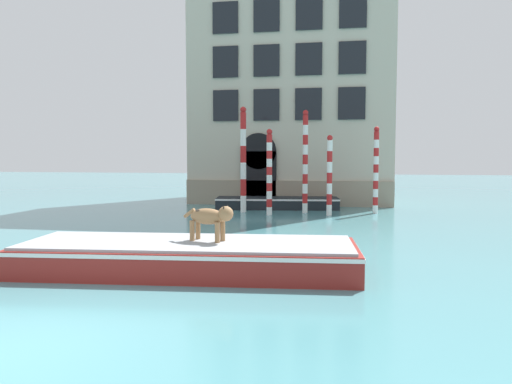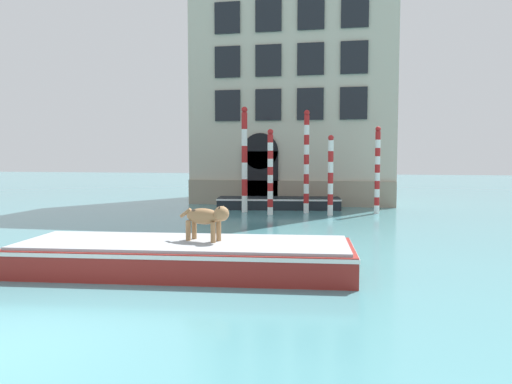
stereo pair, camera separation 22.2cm
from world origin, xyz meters
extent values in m
cube|color=#BCB29E|center=(1.45, 21.87, 7.10)|extent=(10.31, 6.00, 14.19)
cube|color=gray|center=(1.45, 18.82, 0.62)|extent=(10.31, 0.16, 1.24)
cube|color=black|center=(0.02, 18.81, 1.35)|extent=(1.80, 0.14, 2.70)
cylinder|color=black|center=(0.02, 18.81, 2.70)|extent=(1.80, 0.14, 1.80)
cube|color=black|center=(-1.65, 18.83, 4.97)|extent=(1.29, 0.10, 1.54)
cube|color=black|center=(0.42, 18.83, 4.97)|extent=(1.29, 0.10, 1.54)
cube|color=black|center=(2.48, 18.83, 4.97)|extent=(1.29, 0.10, 1.54)
cube|color=black|center=(4.54, 18.83, 4.97)|extent=(1.29, 0.10, 1.54)
cube|color=black|center=(-1.65, 18.83, 7.12)|extent=(1.29, 0.10, 1.54)
cube|color=black|center=(0.42, 18.83, 7.12)|extent=(1.29, 0.10, 1.54)
cube|color=black|center=(2.48, 18.83, 7.12)|extent=(1.29, 0.10, 1.54)
cube|color=black|center=(4.54, 18.83, 7.12)|extent=(1.29, 0.10, 1.54)
cube|color=black|center=(-1.65, 18.83, 9.27)|extent=(1.29, 0.10, 1.54)
cube|color=black|center=(0.42, 18.83, 9.27)|extent=(1.29, 0.10, 1.54)
cube|color=black|center=(2.48, 18.83, 9.27)|extent=(1.29, 0.10, 1.54)
cube|color=black|center=(4.54, 18.83, 9.27)|extent=(1.29, 0.10, 1.54)
cube|color=maroon|center=(1.02, 4.50, 0.30)|extent=(7.37, 3.01, 0.61)
cube|color=white|center=(1.02, 4.50, 0.55)|extent=(7.40, 3.05, 0.08)
cube|color=#9EA3A8|center=(1.02, 4.50, 0.64)|extent=(7.13, 2.80, 0.06)
cylinder|color=#997047|center=(1.73, 4.67, 0.88)|extent=(0.11, 0.11, 0.44)
cylinder|color=#997047|center=(1.68, 4.44, 0.88)|extent=(0.11, 0.11, 0.44)
cylinder|color=#997047|center=(1.13, 4.82, 0.88)|extent=(0.11, 0.11, 0.44)
cylinder|color=#997047|center=(1.08, 4.58, 0.88)|extent=(0.11, 0.11, 0.44)
ellipsoid|color=#997047|center=(1.40, 4.63, 1.20)|extent=(0.87, 0.53, 0.35)
ellipsoid|color=#382D23|center=(1.29, 4.66, 1.29)|extent=(0.40, 0.32, 0.12)
sphere|color=#997047|center=(1.84, 4.52, 1.27)|extent=(0.32, 0.32, 0.32)
cone|color=#382D23|center=(1.86, 4.61, 1.40)|extent=(0.10, 0.10, 0.13)
cone|color=#382D23|center=(1.82, 4.44, 1.40)|extent=(0.10, 0.10, 0.13)
cylinder|color=#997047|center=(0.97, 4.73, 1.25)|extent=(0.30, 0.14, 0.23)
cube|color=black|center=(1.18, 17.33, 0.26)|extent=(5.79, 2.21, 0.53)
cube|color=white|center=(1.18, 17.33, 0.47)|extent=(5.82, 2.24, 0.08)
cube|color=#9EA3A8|center=(1.18, 17.33, 0.24)|extent=(3.22, 1.51, 0.48)
cylinder|color=white|center=(2.58, 15.93, 0.21)|extent=(0.23, 0.23, 0.42)
cylinder|color=#B21E1E|center=(2.58, 15.93, 0.63)|extent=(0.23, 0.23, 0.42)
cylinder|color=white|center=(2.58, 15.93, 1.05)|extent=(0.23, 0.23, 0.42)
cylinder|color=#B21E1E|center=(2.58, 15.93, 1.47)|extent=(0.23, 0.23, 0.42)
cylinder|color=white|center=(2.58, 15.93, 1.90)|extent=(0.23, 0.23, 0.42)
cylinder|color=#B21E1E|center=(2.58, 15.93, 2.32)|extent=(0.23, 0.23, 0.42)
cylinder|color=white|center=(2.58, 15.93, 2.74)|extent=(0.23, 0.23, 0.42)
cylinder|color=#B21E1E|center=(2.58, 15.93, 3.16)|extent=(0.23, 0.23, 0.42)
cylinder|color=white|center=(2.58, 15.93, 3.58)|extent=(0.23, 0.23, 0.42)
cylinder|color=#B21E1E|center=(2.58, 15.93, 4.00)|extent=(0.23, 0.23, 0.42)
sphere|color=#B21E1E|center=(2.58, 15.93, 4.32)|extent=(0.24, 0.24, 0.24)
cylinder|color=white|center=(3.65, 15.21, 0.22)|extent=(0.22, 0.22, 0.44)
cylinder|color=#B21E1E|center=(3.65, 15.21, 0.67)|extent=(0.22, 0.22, 0.44)
cylinder|color=white|center=(3.65, 15.21, 1.11)|extent=(0.22, 0.22, 0.44)
cylinder|color=#B21E1E|center=(3.65, 15.21, 1.56)|extent=(0.22, 0.22, 0.44)
cylinder|color=white|center=(3.65, 15.21, 2.00)|extent=(0.22, 0.22, 0.44)
cylinder|color=#B21E1E|center=(3.65, 15.21, 2.45)|extent=(0.22, 0.22, 0.44)
cylinder|color=white|center=(3.65, 15.21, 2.89)|extent=(0.22, 0.22, 0.44)
sphere|color=#B21E1E|center=(3.65, 15.21, 3.21)|extent=(0.23, 0.23, 0.23)
cylinder|color=white|center=(1.17, 14.87, 0.17)|extent=(0.23, 0.23, 0.34)
cylinder|color=#B21E1E|center=(1.17, 14.87, 0.50)|extent=(0.23, 0.23, 0.34)
cylinder|color=white|center=(1.17, 14.87, 0.84)|extent=(0.23, 0.23, 0.34)
cylinder|color=#B21E1E|center=(1.17, 14.87, 1.18)|extent=(0.23, 0.23, 0.34)
cylinder|color=white|center=(1.17, 14.87, 1.51)|extent=(0.23, 0.23, 0.34)
cylinder|color=#B21E1E|center=(1.17, 14.87, 1.85)|extent=(0.23, 0.23, 0.34)
cylinder|color=white|center=(1.17, 14.87, 2.18)|extent=(0.23, 0.23, 0.34)
cylinder|color=#B21E1E|center=(1.17, 14.87, 2.52)|extent=(0.23, 0.23, 0.34)
cylinder|color=white|center=(1.17, 14.87, 2.86)|extent=(0.23, 0.23, 0.34)
cylinder|color=#B21E1E|center=(1.17, 14.87, 3.19)|extent=(0.23, 0.23, 0.34)
sphere|color=#B21E1E|center=(1.17, 14.87, 3.46)|extent=(0.24, 0.24, 0.24)
cylinder|color=white|center=(5.58, 16.28, 0.18)|extent=(0.22, 0.22, 0.35)
cylinder|color=#B21E1E|center=(5.58, 16.28, 0.53)|extent=(0.22, 0.22, 0.35)
cylinder|color=white|center=(5.58, 16.28, 0.88)|extent=(0.22, 0.22, 0.35)
cylinder|color=#B21E1E|center=(5.58, 16.28, 1.23)|extent=(0.22, 0.22, 0.35)
cylinder|color=white|center=(5.58, 16.28, 1.58)|extent=(0.22, 0.22, 0.35)
cylinder|color=#B21E1E|center=(5.58, 16.28, 1.93)|extent=(0.22, 0.22, 0.35)
cylinder|color=white|center=(5.58, 16.28, 2.28)|extent=(0.22, 0.22, 0.35)
cylinder|color=#B21E1E|center=(5.58, 16.28, 2.63)|extent=(0.22, 0.22, 0.35)
cylinder|color=white|center=(5.58, 16.28, 2.98)|extent=(0.22, 0.22, 0.35)
cylinder|color=#B21E1E|center=(5.58, 16.28, 3.33)|extent=(0.22, 0.22, 0.35)
sphere|color=#B21E1E|center=(5.58, 16.28, 3.61)|extent=(0.23, 0.23, 0.23)
cylinder|color=white|center=(-0.11, 15.72, 0.36)|extent=(0.25, 0.25, 0.73)
cylinder|color=#B21E1E|center=(-0.11, 15.72, 1.09)|extent=(0.25, 0.25, 0.73)
cylinder|color=white|center=(-0.11, 15.72, 1.82)|extent=(0.25, 0.25, 0.73)
cylinder|color=#B21E1E|center=(-0.11, 15.72, 2.54)|extent=(0.25, 0.25, 0.73)
cylinder|color=white|center=(-0.11, 15.72, 3.27)|extent=(0.25, 0.25, 0.73)
cylinder|color=#B21E1E|center=(-0.11, 15.72, 3.99)|extent=(0.25, 0.25, 0.73)
sphere|color=#B21E1E|center=(-0.11, 15.72, 4.47)|extent=(0.26, 0.26, 0.26)
camera|label=1|loc=(4.34, -5.66, 2.52)|focal=35.00mm
camera|label=2|loc=(4.55, -5.62, 2.52)|focal=35.00mm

